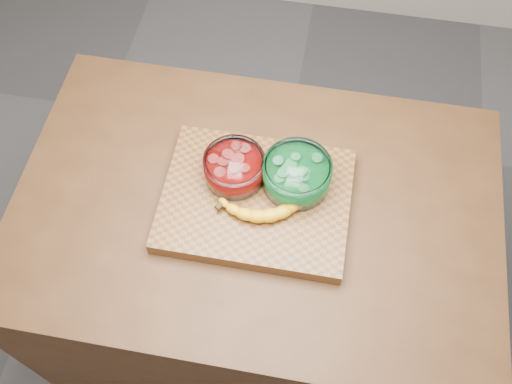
# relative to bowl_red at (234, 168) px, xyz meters

# --- Properties ---
(ground) EXTENTS (3.50, 3.50, 0.00)m
(ground) POSITION_rel_bowl_red_xyz_m (0.06, -0.05, -0.97)
(ground) COLOR #4F4F53
(ground) RESTS_ON ground
(counter) EXTENTS (1.20, 0.80, 0.90)m
(counter) POSITION_rel_bowl_red_xyz_m (0.06, -0.05, -0.52)
(counter) COLOR #472A15
(counter) RESTS_ON ground
(cutting_board) EXTENTS (0.45, 0.35, 0.04)m
(cutting_board) POSITION_rel_bowl_red_xyz_m (0.06, -0.05, -0.05)
(cutting_board) COLOR brown
(cutting_board) RESTS_ON counter
(bowl_red) EXTENTS (0.15, 0.15, 0.07)m
(bowl_red) POSITION_rel_bowl_red_xyz_m (0.00, 0.00, 0.00)
(bowl_red) COLOR white
(bowl_red) RESTS_ON cutting_board
(bowl_green) EXTENTS (0.16, 0.16, 0.08)m
(bowl_green) POSITION_rel_bowl_red_xyz_m (0.15, 0.01, 0.00)
(bowl_green) COLOR white
(bowl_green) RESTS_ON cutting_board
(banana) EXTENTS (0.24, 0.15, 0.04)m
(banana) POSITION_rel_bowl_red_xyz_m (0.08, -0.06, -0.02)
(banana) COLOR gold
(banana) RESTS_ON cutting_board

